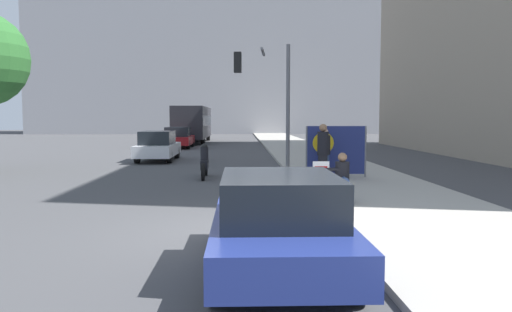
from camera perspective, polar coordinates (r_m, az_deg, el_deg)
ground_plane at (r=9.42m, az=-1.54°, el=-8.78°), size 160.00×160.00×0.00m
sidewalk_curb at (r=24.57m, az=7.21°, el=-0.50°), size 4.17×90.00×0.13m
building_backdrop_far at (r=72.04m, az=-3.50°, el=12.43°), size 52.00×12.00×24.45m
seated_protester at (r=12.11m, az=9.82°, el=-2.27°), size 0.93×0.77×1.18m
jogger_on_sidewalk at (r=15.13m, az=7.65°, el=0.28°), size 0.34×0.34×1.84m
pedestrian_behind at (r=16.71m, az=7.89°, el=0.30°), size 0.34×0.34×1.65m
protest_banner at (r=17.17m, az=9.08°, el=0.67°), size 2.08×0.06×1.74m
traffic_light_pole at (r=20.73m, az=1.36°, el=8.11°), size 2.31×2.08×5.01m
parked_car_curbside at (r=7.02m, az=2.62°, el=-7.58°), size 1.81×4.14×1.37m
car_on_road_nearest at (r=25.34m, az=-11.15°, el=1.13°), size 1.74×4.59×1.49m
car_on_road_midblock at (r=35.75m, az=-8.87°, el=2.09°), size 1.89×4.43×1.49m
city_bus_on_road at (r=43.87m, az=-7.22°, el=3.87°), size 2.53×11.08×3.06m
motorcycle_on_road at (r=17.84m, az=-5.90°, el=-0.81°), size 0.28×2.10×1.24m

